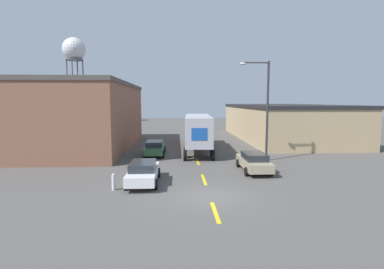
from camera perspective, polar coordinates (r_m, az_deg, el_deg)
name	(u,v)px	position (r m, az deg, el deg)	size (l,w,h in m)	color
ground_plane	(210,196)	(16.99, 3.40, -11.68)	(160.00, 160.00, 0.00)	#4C4947
road_centerline	(204,179)	(20.43, 2.28, -8.55)	(0.20, 14.74, 0.01)	gold
warehouse_left	(83,116)	(36.03, -20.12, 3.41)	(10.97, 20.90, 7.29)	brown
warehouse_right	(282,122)	(44.06, 16.78, 2.36)	(12.15, 24.44, 4.80)	tan
semi_truck	(198,129)	(32.00, 1.06, 1.05)	(3.31, 13.06, 3.79)	#B21919
parked_car_right_near	(254,161)	(23.08, 11.70, -5.05)	(1.98, 4.74, 1.41)	tan
parked_car_left_near	(143,172)	(19.61, -9.27, -7.02)	(1.98, 4.74, 1.41)	silver
parked_car_left_far	(155,148)	(29.48, -7.12, -2.50)	(1.98, 4.74, 1.41)	#2D5B38
water_tower	(74,51)	(80.83, -21.55, 14.65)	(5.53, 5.53, 20.66)	#47474C
street_lamp	(264,104)	(26.95, 13.62, 5.66)	(2.61, 0.32, 8.70)	#2D2D30
fire_hydrant	(114,182)	(18.55, -14.72, -8.71)	(0.22, 0.22, 1.00)	silver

